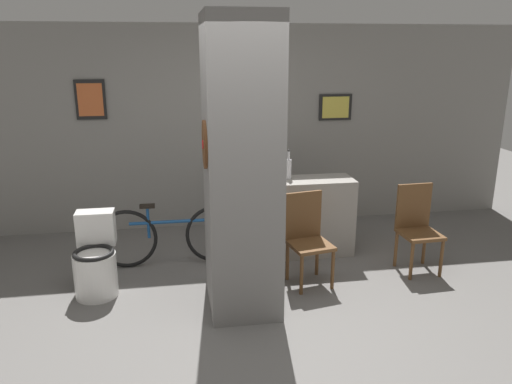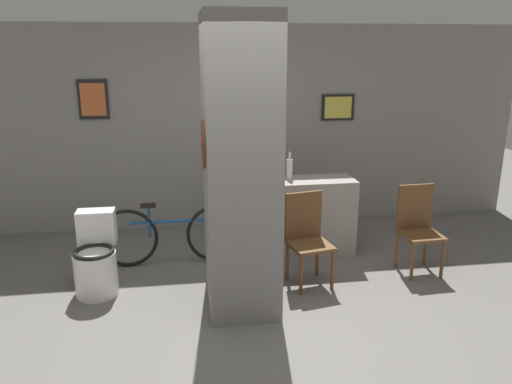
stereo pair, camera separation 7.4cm
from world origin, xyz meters
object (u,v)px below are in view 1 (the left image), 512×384
at_px(chair_near_pillar, 307,235).
at_px(toilet, 96,262).
at_px(bicycle, 172,235).
at_px(bottle_tall, 288,168).
at_px(chair_by_doorway, 417,225).

bearing_deg(chair_near_pillar, toilet, 166.76).
bearing_deg(toilet, bicycle, 36.78).
xyz_separation_m(chair_near_pillar, bottle_tall, (-0.02, 0.78, 0.51)).
height_order(chair_near_pillar, bicycle, chair_near_pillar).
height_order(chair_by_doorway, bottle_tall, bottle_tall).
distance_m(bicycle, bottle_tall, 1.49).
bearing_deg(bicycle, chair_by_doorway, -11.54).
bearing_deg(bicycle, toilet, -143.22).
relative_size(toilet, bottle_tall, 2.28).
bearing_deg(bottle_tall, toilet, -161.45).
distance_m(toilet, chair_near_pillar, 2.09).
xyz_separation_m(chair_by_doorway, bottle_tall, (-1.26, 0.67, 0.51)).
bearing_deg(chair_near_pillar, chair_by_doorway, -6.00).
bearing_deg(toilet, chair_by_doorway, 0.31).
xyz_separation_m(toilet, bottle_tall, (2.05, 0.69, 0.69)).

